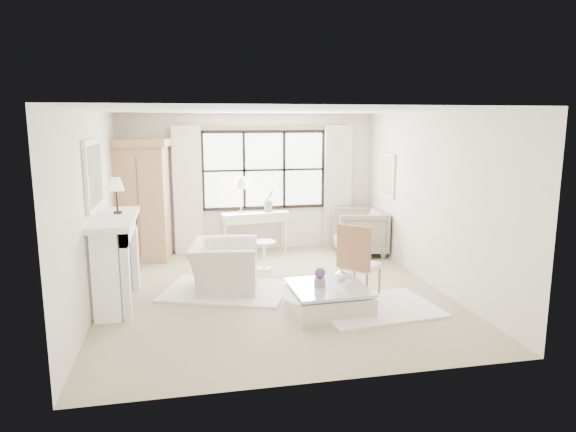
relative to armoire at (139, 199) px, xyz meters
name	(u,v)px	position (x,y,z in m)	size (l,w,h in m)	color
floor	(274,293)	(2.08, -2.35, -1.14)	(5.50, 5.50, 0.00)	tan
ceiling	(273,110)	(2.08, -2.35, 1.56)	(5.50, 5.50, 0.00)	white
wall_back	(249,183)	(2.08, 0.40, 0.21)	(5.00, 5.00, 0.00)	white
wall_front	(324,250)	(2.08, -5.10, 0.21)	(5.00, 5.00, 0.00)	beige
wall_left	(93,211)	(-0.42, -2.35, 0.21)	(5.50, 5.50, 0.00)	silver
wall_right	(431,199)	(4.58, -2.35, 0.21)	(5.50, 5.50, 0.00)	beige
window_pane	(264,170)	(2.38, 0.38, 0.46)	(2.40, 0.02, 1.50)	white
window_frame	(264,170)	(2.38, 0.37, 0.46)	(2.50, 0.04, 1.50)	black
curtain_rod	(264,125)	(2.38, 0.32, 1.33)	(0.04, 0.04, 3.30)	#A68739
curtain_left	(188,191)	(0.88, 0.30, 0.10)	(0.55, 0.10, 2.47)	white
curtain_right	(338,187)	(3.88, 0.30, 0.10)	(0.55, 0.10, 2.47)	silver
fireplace	(114,259)	(-0.20, -2.35, -0.49)	(0.58, 1.66, 1.26)	white
mirror_frame	(93,175)	(-0.39, -2.35, 0.70)	(0.05, 1.15, 0.95)	white
mirror_glass	(95,175)	(-0.36, -2.35, 0.70)	(0.02, 1.00, 0.80)	#B9BDC5
art_frame	(387,175)	(4.55, -0.65, 0.41)	(0.04, 0.62, 0.82)	white
art_canvas	(386,176)	(4.53, -0.65, 0.41)	(0.01, 0.52, 0.72)	beige
mantel_lamp	(116,186)	(-0.13, -2.13, 0.51)	(0.22, 0.22, 0.51)	black
armoire	(139,199)	(0.00, 0.00, 0.00)	(1.21, 0.86, 2.24)	tan
console_table	(255,232)	(2.14, 0.17, -0.74)	(1.35, 0.62, 0.80)	white
console_lamp	(241,184)	(1.89, 0.17, 0.22)	(0.28, 0.28, 0.69)	gold
orchid_plant	(269,200)	(2.44, 0.16, -0.11)	(0.25, 0.21, 0.46)	#596E49
side_table	(264,251)	(2.13, -1.10, -0.81)	(0.40, 0.40, 0.51)	white
rug_left	(226,290)	(1.37, -2.15, -1.12)	(1.81, 1.28, 0.03)	white
rug_right	(376,307)	(3.35, -3.29, -1.12)	(1.61, 1.20, 0.03)	white
club_armchair	(224,266)	(1.36, -2.02, -0.77)	(1.13, 0.98, 0.73)	beige
wingback_chair	(360,232)	(4.11, -0.42, -0.70)	(0.94, 0.97, 0.88)	gray
french_chair	(360,276)	(3.29, -2.75, -0.83)	(0.68, 0.68, 1.08)	#A76E46
coffee_table	(328,300)	(2.65, -3.32, -0.96)	(1.04, 1.04, 0.38)	white
planter_box	(320,282)	(2.53, -3.30, -0.70)	(0.15, 0.15, 0.11)	gray
planter_flowers	(320,273)	(2.53, -3.30, -0.58)	(0.14, 0.14, 0.14)	#5F2F75
pillar_candle	(348,285)	(2.87, -3.50, -0.70)	(0.09, 0.09, 0.12)	silver
coffee_vase	(341,274)	(2.89, -3.08, -0.67)	(0.16, 0.16, 0.17)	white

